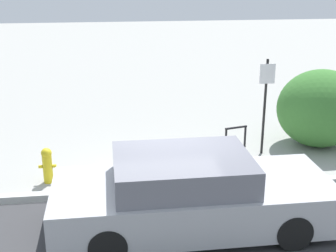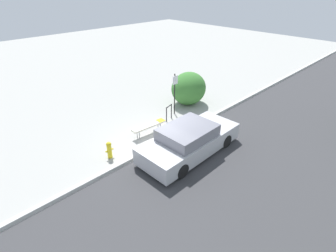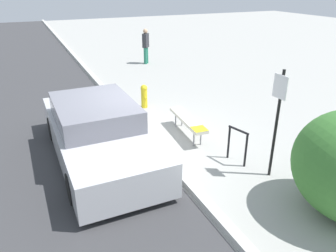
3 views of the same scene
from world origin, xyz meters
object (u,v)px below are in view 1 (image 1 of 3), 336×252
object	(u,v)px
parked_car_near	(191,195)
bike_rack	(235,140)
bench	(164,151)
sign_post	(265,98)
fire_hydrant	(47,164)

from	to	relation	value
parked_car_near	bike_rack	bearing A→B (deg)	60.67
bench	bike_rack	world-z (taller)	bike_rack
parked_car_near	sign_post	bearing A→B (deg)	53.09
bench	fire_hydrant	xyz separation A→B (m)	(-2.47, -0.31, -0.04)
bike_rack	parked_car_near	world-z (taller)	parked_car_near
bike_rack	fire_hydrant	bearing A→B (deg)	-170.83
fire_hydrant	sign_post	bearing A→B (deg)	11.39
bike_rack	sign_post	size ratio (longest dim) A/B	0.36
fire_hydrant	parked_car_near	world-z (taller)	parked_car_near
bench	fire_hydrant	bearing A→B (deg)	-168.38
bench	bike_rack	size ratio (longest dim) A/B	2.22
bench	parked_car_near	distance (m)	2.44
bench	parked_car_near	xyz separation A→B (m)	(0.18, -2.42, 0.18)
sign_post	parked_car_near	distance (m)	3.93
bench	parked_car_near	size ratio (longest dim) A/B	0.38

